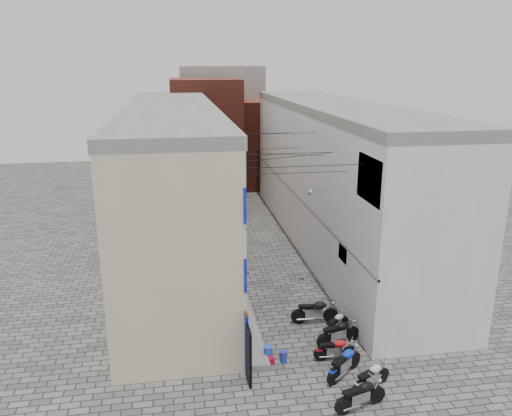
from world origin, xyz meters
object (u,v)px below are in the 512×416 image
motorcycle_e (338,331)px  motorcycle_f (336,323)px  red_crate (269,360)px  motorcycle_b (371,376)px  motorcycle_g (315,310)px  person_b (243,272)px  motorcycle_d (335,348)px  motorcycle_c (345,361)px  person_a (242,287)px  water_jug_near (283,356)px  motorcycle_a (361,394)px  water_jug_far (268,353)px

motorcycle_e → motorcycle_f: motorcycle_e is taller
red_crate → motorcycle_e: bearing=15.7°
motorcycle_b → motorcycle_g: motorcycle_g is taller
motorcycle_e → person_b: (-3.24, 5.63, 0.49)m
motorcycle_f → person_b: 5.91m
motorcycle_g → red_crate: bearing=-39.1°
motorcycle_d → motorcycle_g: bearing=-177.3°
motorcycle_b → motorcycle_e: motorcycle_e is taller
motorcycle_c → person_a: 6.75m
person_b → motorcycle_c: bearing=-161.6°
person_a → water_jug_near: bearing=-158.3°
motorcycle_d → water_jug_near: bearing=-92.4°
motorcycle_d → motorcycle_f: (0.67, 1.91, 0.01)m
motorcycle_a → person_a: bearing=-174.7°
motorcycle_d → water_jug_far: motorcycle_d is taller
motorcycle_b → water_jug_far: size_ratio=3.39×
motorcycle_e → red_crate: size_ratio=5.34×
person_a → motorcycle_a: bearing=-149.5°
motorcycle_b → motorcycle_d: 2.11m
motorcycle_f → person_a: 4.82m
water_jug_near → red_crate: (-0.57, 0.00, -0.11)m
motorcycle_a → motorcycle_b: bearing=125.9°
water_jug_near → red_crate: 0.58m
motorcycle_d → motorcycle_g: motorcycle_g is taller
water_jug_near → water_jug_far: water_jug_far is taller
motorcycle_c → motorcycle_d: bearing=142.4°
motorcycle_a → water_jug_far: motorcycle_a is taller
red_crate → person_b: bearing=91.3°
motorcycle_d → motorcycle_g: (-0.00, 2.96, 0.12)m
motorcycle_f → person_a: bearing=-167.9°
motorcycle_b → motorcycle_d: motorcycle_b is taller
motorcycle_a → motorcycle_g: motorcycle_g is taller
motorcycle_d → red_crate: bearing=-91.3°
motorcycle_g → person_a: size_ratio=1.28×
motorcycle_b → motorcycle_e: size_ratio=0.91×
motorcycle_c → water_jug_far: size_ratio=3.79×
motorcycle_f → motorcycle_g: (-0.68, 1.05, 0.11)m
motorcycle_b → person_a: person_a is taller
person_a → motorcycle_d: bearing=-138.4°
motorcycle_a → water_jug_far: size_ratio=3.70×
motorcycle_d → water_jug_far: size_ratio=3.19×
water_jug_near → red_crate: size_ratio=1.18×
motorcycle_e → water_jug_far: 3.16m
red_crate → motorcycle_c: bearing=-25.6°
motorcycle_a → motorcycle_b: 1.23m
motorcycle_d → red_crate: size_ratio=4.57×
motorcycle_b → motorcycle_f: size_ratio=1.05×
motorcycle_c → motorcycle_e: bearing=129.7°
motorcycle_a → water_jug_near: size_ratio=4.48×
motorcycle_d → red_crate: 2.65m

